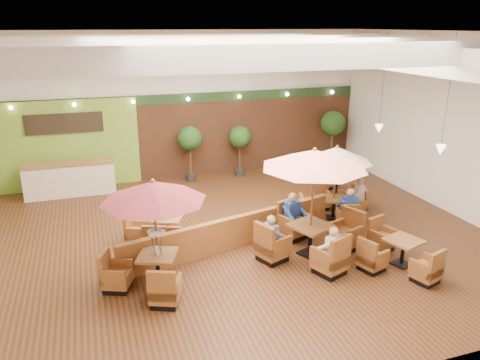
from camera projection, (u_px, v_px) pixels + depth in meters
name	position (u px, v px, depth m)	size (l,w,h in m)	color
room	(230.00, 101.00, 13.16)	(14.04, 14.00, 5.52)	#381E0F
service_counter	(70.00, 179.00, 16.23)	(3.00, 0.75, 1.18)	beige
booth_divider	(233.00, 233.00, 12.37)	(6.35, 0.18, 0.88)	brown
table_0	(152.00, 210.00, 10.23)	(2.49, 2.63, 2.53)	brown
table_1	(313.00, 184.00, 11.55)	(2.98, 2.98, 2.86)	brown
table_2	(336.00, 169.00, 13.92)	(2.37, 2.37, 2.31)	brown
table_3	(160.00, 226.00, 12.80)	(1.71, 2.42, 1.45)	brown
table_4	(394.00, 254.00, 11.45)	(1.71, 2.44, 0.86)	brown
table_5	(336.00, 188.00, 16.01)	(1.09, 2.65, 0.93)	brown
topiary_0	(190.00, 141.00, 17.39)	(0.91, 0.91, 2.10)	black
topiary_1	(240.00, 139.00, 18.01)	(0.86, 0.86, 1.99)	black
topiary_2	(333.00, 126.00, 19.12)	(1.01, 1.01, 2.34)	black
diner_0	(331.00, 245.00, 10.98)	(0.44, 0.42, 0.77)	silver
diner_1	(294.00, 212.00, 12.86)	(0.47, 0.42, 0.85)	#23439B
diner_2	(273.00, 233.00, 11.61)	(0.37, 0.42, 0.78)	slate
diner_3	(349.00, 204.00, 13.43)	(0.42, 0.36, 0.80)	#23439B
diner_4	(358.00, 192.00, 14.45)	(0.36, 0.41, 0.76)	silver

